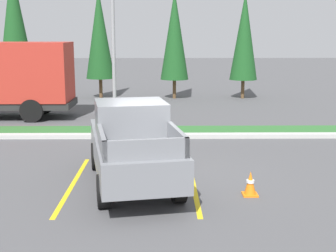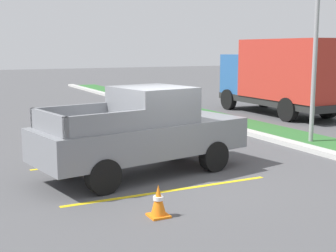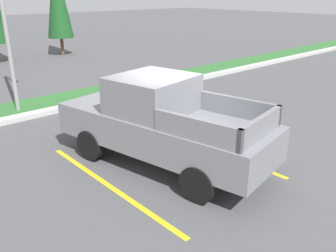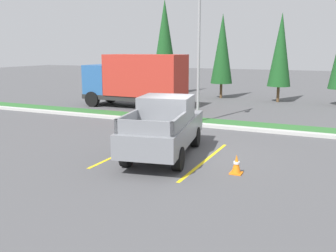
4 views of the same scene
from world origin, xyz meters
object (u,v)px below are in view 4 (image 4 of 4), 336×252
(pickup_truck_main, at_px, (165,127))
(cypress_tree_left_inner, at_px, (222,49))
(traffic_cone, at_px, (236,164))
(cargo_truck_distant, at_px, (137,79))
(street_light, at_px, (198,40))
(cypress_tree_center, at_px, (281,50))
(cypress_tree_leftmost, at_px, (165,39))

(pickup_truck_main, bearing_deg, cypress_tree_left_inner, 99.96)
(pickup_truck_main, relative_size, traffic_cone, 9.13)
(cargo_truck_distant, xyz_separation_m, street_light, (5.49, -3.55, 2.32))
(cargo_truck_distant, xyz_separation_m, cypress_tree_left_inner, (3.65, 6.80, 1.90))
(cargo_truck_distant, distance_m, cypress_tree_center, 10.42)
(street_light, xyz_separation_m, traffic_cone, (3.93, -7.11, -3.87))
(cypress_tree_left_inner, bearing_deg, cypress_tree_center, -5.39)
(cypress_tree_leftmost, bearing_deg, traffic_cone, -58.94)
(street_light, bearing_deg, traffic_cone, -61.10)
(cypress_tree_leftmost, xyz_separation_m, cypress_tree_center, (9.41, -0.88, -0.87))
(cargo_truck_distant, distance_m, cypress_tree_leftmost, 7.88)
(cypress_tree_left_inner, xyz_separation_m, cypress_tree_center, (4.37, -0.41, -0.07))
(cypress_tree_leftmost, distance_m, traffic_cone, 21.36)
(pickup_truck_main, distance_m, cargo_truck_distant, 11.72)
(pickup_truck_main, height_order, street_light, street_light)
(pickup_truck_main, xyz_separation_m, street_light, (-1.06, 6.14, 3.12))
(street_light, xyz_separation_m, cypress_tree_left_inner, (-1.83, 10.35, -0.41))
(pickup_truck_main, distance_m, cypress_tree_center, 16.36)
(cypress_tree_left_inner, bearing_deg, pickup_truck_main, -80.04)
(traffic_cone, bearing_deg, cypress_tree_center, 94.67)
(cargo_truck_distant, distance_m, cypress_tree_left_inner, 7.95)
(cypress_tree_leftmost, distance_m, cypress_tree_left_inner, 5.12)
(pickup_truck_main, height_order, cypress_tree_center, cypress_tree_center)
(cypress_tree_left_inner, bearing_deg, traffic_cone, -71.74)
(street_light, relative_size, cypress_tree_center, 1.15)
(pickup_truck_main, xyz_separation_m, cypress_tree_center, (1.47, 16.08, 2.64))
(pickup_truck_main, distance_m, cypress_tree_left_inner, 16.96)
(cypress_tree_center, relative_size, traffic_cone, 10.42)
(cargo_truck_distant, height_order, cypress_tree_left_inner, cypress_tree_left_inner)
(cypress_tree_center, bearing_deg, cargo_truck_distant, -141.45)
(cargo_truck_distant, bearing_deg, pickup_truck_main, -55.95)
(cypress_tree_leftmost, xyz_separation_m, cypress_tree_left_inner, (5.04, -0.47, -0.80))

